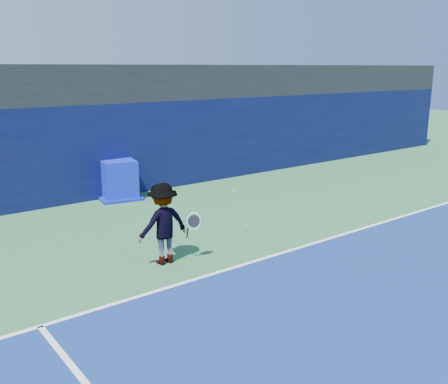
{
  "coord_description": "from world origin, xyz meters",
  "views": [
    {
      "loc": [
        -7.08,
        -4.68,
        4.12
      ],
      "look_at": [
        0.47,
        5.2,
        1.0
      ],
      "focal_mm": 40.0,
      "sensor_mm": 36.0,
      "label": 1
    }
  ],
  "objects": [
    {
      "name": "ground",
      "position": [
        0.0,
        0.0,
        0.0
      ],
      "size": [
        80.0,
        80.0,
        0.0
      ],
      "primitive_type": "plane",
      "color": "#2E663A",
      "rests_on": "ground"
    },
    {
      "name": "baseline",
      "position": [
        0.0,
        3.0,
        0.01
      ],
      "size": [
        24.0,
        0.1,
        0.01
      ],
      "primitive_type": "cube",
      "color": "white",
      "rests_on": "ground"
    },
    {
      "name": "stadium_band",
      "position": [
        0.0,
        11.5,
        3.6
      ],
      "size": [
        36.0,
        3.0,
        1.2
      ],
      "primitive_type": "cube",
      "color": "black",
      "rests_on": "back_wall_assembly"
    },
    {
      "name": "back_wall_assembly",
      "position": [
        -0.0,
        10.5,
        1.5
      ],
      "size": [
        36.0,
        1.03,
        3.0
      ],
      "color": "#0A0F3B",
      "rests_on": "ground"
    },
    {
      "name": "equipment_cart",
      "position": [
        -0.3,
        9.77,
        0.57
      ],
      "size": [
        1.53,
        1.53,
        1.25
      ],
      "color": "#0D1BC2",
      "rests_on": "ground"
    },
    {
      "name": "tennis_player",
      "position": [
        -1.96,
        4.16,
        0.88
      ],
      "size": [
        1.33,
        0.73,
        1.77
      ],
      "color": "silver",
      "rests_on": "ground"
    },
    {
      "name": "tennis_ball",
      "position": [
        0.16,
        4.41,
        1.23
      ],
      "size": [
        0.06,
        0.06,
        0.06
      ],
      "color": "#B5E018",
      "rests_on": "ground"
    }
  ]
}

